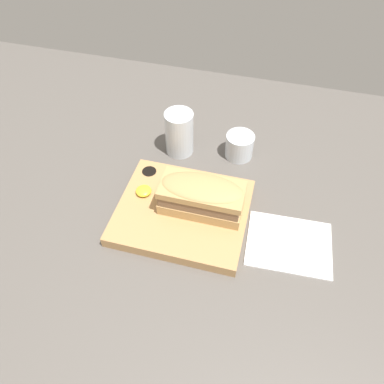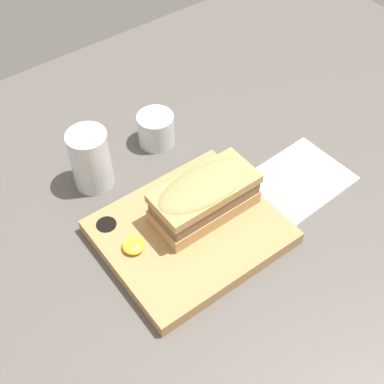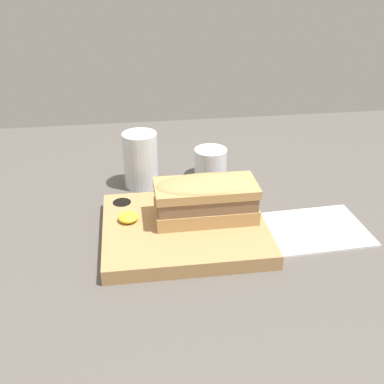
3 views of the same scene
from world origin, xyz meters
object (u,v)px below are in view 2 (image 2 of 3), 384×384
object	(u,v)px
serving_board	(189,232)
sandwich	(205,195)
water_glass	(91,163)
napkin	(299,179)
wine_glass	(156,130)

from	to	relation	value
serving_board	sandwich	size ratio (longest dim) A/B	1.59
water_glass	napkin	distance (cm)	38.60
water_glass	wine_glass	bearing A→B (deg)	7.96
water_glass	wine_glass	distance (cm)	15.73
sandwich	napkin	size ratio (longest dim) A/B	0.98
serving_board	wine_glass	xyz separation A→B (cm)	(8.85, 22.97, 1.80)
serving_board	napkin	world-z (taller)	serving_board
serving_board	water_glass	distance (cm)	22.17
napkin	sandwich	bearing A→B (deg)	171.52
sandwich	water_glass	bearing A→B (deg)	118.71
serving_board	napkin	size ratio (longest dim) A/B	1.56
serving_board	water_glass	xyz separation A→B (cm)	(-6.60, 20.81, 3.83)
sandwich	serving_board	bearing A→B (deg)	-163.17
serving_board	sandwich	distance (cm)	7.03
serving_board	water_glass	size ratio (longest dim) A/B	2.43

